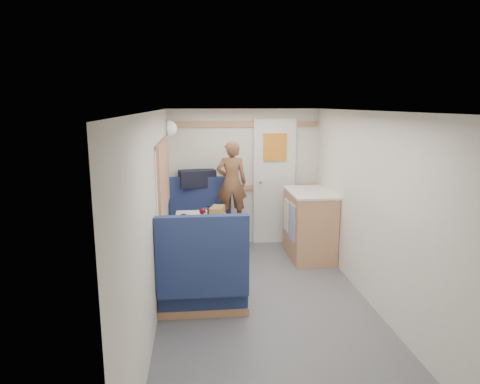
{
  "coord_description": "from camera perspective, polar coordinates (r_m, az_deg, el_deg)",
  "views": [
    {
      "loc": [
        -0.69,
        -3.93,
        2.07
      ],
      "look_at": [
        -0.19,
        0.9,
        1.06
      ],
      "focal_mm": 32.0,
      "sensor_mm": 36.0,
      "label": 1
    }
  ],
  "objects": [
    {
      "name": "bench_far",
      "position": [
        6.06,
        -5.24,
        -5.33
      ],
      "size": [
        0.9,
        0.59,
        1.05
      ],
      "color": "#171D4A",
      "rests_on": "floor"
    },
    {
      "name": "floor",
      "position": [
        4.5,
        3.78,
        -15.73
      ],
      "size": [
        4.5,
        4.5,
        0.0
      ],
      "primitive_type": "plane",
      "color": "#515156",
      "rests_on": "ground"
    },
    {
      "name": "pepper_grinder",
      "position": [
        5.2,
        -4.17,
        -2.82
      ],
      "size": [
        0.04,
        0.04,
        0.1
      ],
      "primitive_type": "cylinder",
      "color": "black",
      "rests_on": "dinette_table"
    },
    {
      "name": "bench_near",
      "position": [
        4.44,
        -4.96,
        -11.85
      ],
      "size": [
        0.9,
        0.59,
        1.05
      ],
      "color": "#171D4A",
      "rests_on": "floor"
    },
    {
      "name": "wall_back",
      "position": [
        6.31,
        0.51,
        1.94
      ],
      "size": [
        2.2,
        0.02,
        2.0
      ],
      "primitive_type": "cube",
      "color": "silver",
      "rests_on": "floor"
    },
    {
      "name": "bread_loaf",
      "position": [
        5.26,
        -3.05,
        -2.57
      ],
      "size": [
        0.21,
        0.3,
        0.11
      ],
      "primitive_type": "cube",
      "rotation": [
        0.0,
        0.0,
        -0.27
      ],
      "color": "brown",
      "rests_on": "dinette_table"
    },
    {
      "name": "wall_right",
      "position": [
        4.45,
        18.08,
        -2.8
      ],
      "size": [
        0.02,
        4.5,
        2.0
      ],
      "primitive_type": "cube",
      "color": "silver",
      "rests_on": "floor"
    },
    {
      "name": "ceiling",
      "position": [
        3.99,
        4.17,
        10.67
      ],
      "size": [
        4.5,
        4.5,
        0.0
      ],
      "primitive_type": "plane",
      "rotation": [
        3.14,
        0.0,
        0.0
      ],
      "color": "silver",
      "rests_on": "wall_back"
    },
    {
      "name": "dinette_table",
      "position": [
        5.16,
        -5.18,
        -5.3
      ],
      "size": [
        0.62,
        0.92,
        0.72
      ],
      "color": "white",
      "rests_on": "floor"
    },
    {
      "name": "oak_trim_high",
      "position": [
        6.21,
        0.55,
        9.02
      ],
      "size": [
        2.15,
        0.02,
        0.08
      ],
      "primitive_type": "cube",
      "color": "#AD704E",
      "rests_on": "wall_back"
    },
    {
      "name": "cheese_block",
      "position": [
        4.88,
        -4.77,
        -3.95
      ],
      "size": [
        0.11,
        0.07,
        0.04
      ],
      "primitive_type": "cube",
      "rotation": [
        0.0,
        0.0,
        -0.11
      ],
      "color": "#E5CC84",
      "rests_on": "tray"
    },
    {
      "name": "galley_counter",
      "position": [
        5.91,
        9.19,
        -4.21
      ],
      "size": [
        0.57,
        0.92,
        0.92
      ],
      "color": "#AD704E",
      "rests_on": "floor"
    },
    {
      "name": "tray",
      "position": [
        4.78,
        -4.87,
        -4.63
      ],
      "size": [
        0.34,
        0.41,
        0.02
      ],
      "primitive_type": "cube",
      "rotation": [
        0.0,
        0.0,
        0.21
      ],
      "color": "silver",
      "rests_on": "dinette_table"
    },
    {
      "name": "person",
      "position": [
        5.83,
        -1.12,
        1.3
      ],
      "size": [
        0.43,
        0.29,
        1.13
      ],
      "primitive_type": "imported",
      "rotation": [
        0.0,
        0.0,
        3.09
      ],
      "color": "brown",
      "rests_on": "bench_far"
    },
    {
      "name": "oak_trim_low",
      "position": [
        6.32,
        0.53,
        0.57
      ],
      "size": [
        2.15,
        0.02,
        0.08
      ],
      "primitive_type": "cube",
      "color": "#AD704E",
      "rests_on": "wall_back"
    },
    {
      "name": "duffel_bag",
      "position": [
        6.14,
        -5.73,
        1.82
      ],
      "size": [
        0.55,
        0.35,
        0.24
      ],
      "primitive_type": "cube",
      "rotation": [
        0.0,
        0.0,
        0.23
      ],
      "color": "black",
      "rests_on": "ledge"
    },
    {
      "name": "wall_left",
      "position": [
        4.1,
        -11.42,
        -3.67
      ],
      "size": [
        0.02,
        4.5,
        2.0
      ],
      "primitive_type": "cube",
      "color": "silver",
      "rests_on": "floor"
    },
    {
      "name": "salt_grinder",
      "position": [
        4.98,
        -5.03,
        -3.51
      ],
      "size": [
        0.04,
        0.04,
        0.09
      ],
      "primitive_type": "cylinder",
      "color": "white",
      "rests_on": "dinette_table"
    },
    {
      "name": "orange_fruit",
      "position": [
        4.88,
        -4.28,
        -3.69
      ],
      "size": [
        0.08,
        0.08,
        0.08
      ],
      "primitive_type": "sphere",
      "color": "#F0530A",
      "rests_on": "tray"
    },
    {
      "name": "beer_glass",
      "position": [
        5.29,
        -2.8,
        -2.56
      ],
      "size": [
        0.06,
        0.06,
        0.1
      ],
      "primitive_type": "cylinder",
      "color": "#935715",
      "rests_on": "dinette_table"
    },
    {
      "name": "tumbler_right",
      "position": [
        5.24,
        -4.3,
        -2.59
      ],
      "size": [
        0.07,
        0.07,
        0.12
      ],
      "primitive_type": "cylinder",
      "color": "white",
      "rests_on": "dinette_table"
    },
    {
      "name": "wine_glass",
      "position": [
        4.97,
        -5.04,
        -2.64
      ],
      "size": [
        0.08,
        0.08,
        0.17
      ],
      "color": "white",
      "rests_on": "dinette_table"
    },
    {
      "name": "ledge",
      "position": [
        6.17,
        -5.37,
        0.53
      ],
      "size": [
        0.9,
        0.14,
        0.04
      ],
      "primitive_type": "cube",
      "color": "#AD704E",
      "rests_on": "bench_far"
    },
    {
      "name": "side_window",
      "position": [
        5.02,
        -10.24,
        2.11
      ],
      "size": [
        0.04,
        1.3,
        0.72
      ],
      "primitive_type": "cube",
      "color": "#B4BC9F",
      "rests_on": "wall_left"
    },
    {
      "name": "tumbler_left",
      "position": [
        4.9,
        -7.52,
        -3.67
      ],
      "size": [
        0.07,
        0.07,
        0.12
      ],
      "primitive_type": "cylinder",
      "color": "white",
      "rests_on": "dinette_table"
    },
    {
      "name": "dome_light",
      "position": [
        5.8,
        -9.4,
        8.39
      ],
      "size": [
        0.2,
        0.2,
        0.2
      ],
      "primitive_type": "sphere",
      "color": "white",
      "rests_on": "wall_left"
    },
    {
      "name": "rear_door",
      "position": [
        6.35,
        4.58,
        1.71
      ],
      "size": [
        0.62,
        0.12,
        1.86
      ],
      "color": "white",
      "rests_on": "wall_back"
    }
  ]
}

